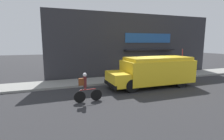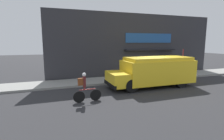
% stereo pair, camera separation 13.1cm
% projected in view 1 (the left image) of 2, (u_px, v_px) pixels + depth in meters
% --- Properties ---
extents(ground_plane, '(70.00, 70.00, 0.00)m').
position_uv_depth(ground_plane, '(151.00, 81.00, 13.78)').
color(ground_plane, '#2B2B2D').
extents(sidewalk, '(28.00, 2.32, 0.14)m').
position_uv_depth(sidewalk, '(143.00, 77.00, 14.85)').
color(sidewalk, gray).
rests_on(sidewalk, ground_plane).
extents(storefront, '(15.78, 0.78, 5.52)m').
position_uv_depth(storefront, '(137.00, 45.00, 15.66)').
color(storefront, '#2D2D33').
rests_on(storefront, ground_plane).
extents(school_bus, '(5.97, 2.65, 2.03)m').
position_uv_depth(school_bus, '(154.00, 71.00, 12.03)').
color(school_bus, yellow).
rests_on(school_bus, ground_plane).
extents(cyclist, '(1.47, 0.21, 1.53)m').
position_uv_depth(cyclist, '(86.00, 88.00, 8.85)').
color(cyclist, black).
rests_on(cyclist, ground_plane).
extents(stop_sign_post, '(0.45, 0.45, 2.34)m').
position_uv_depth(stop_sign_post, '(182.00, 58.00, 15.28)').
color(stop_sign_post, slate).
rests_on(stop_sign_post, sidewalk).
extents(trash_bin, '(0.55, 0.55, 0.76)m').
position_uv_depth(trash_bin, '(143.00, 72.00, 14.89)').
color(trash_bin, '#38383D').
rests_on(trash_bin, sidewalk).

